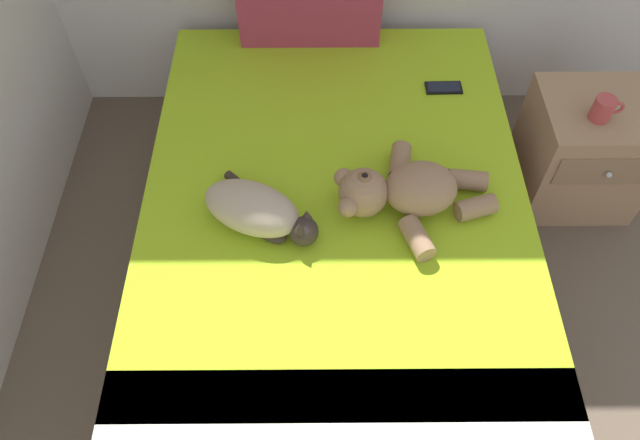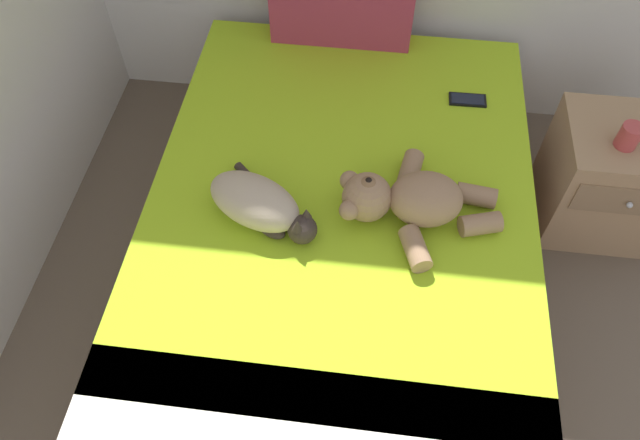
% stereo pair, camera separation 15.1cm
% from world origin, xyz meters
% --- Properties ---
extents(bed, '(1.42, 1.95, 0.49)m').
position_xyz_m(bed, '(1.24, 3.51, 0.24)').
color(bed, '#9E7A56').
rests_on(bed, ground_plane).
extents(cat, '(0.42, 0.37, 0.15)m').
position_xyz_m(cat, '(0.97, 3.38, 0.56)').
color(cat, tan).
rests_on(cat, bed).
extents(teddy_bear, '(0.56, 0.49, 0.18)m').
position_xyz_m(teddy_bear, '(1.47, 3.45, 0.57)').
color(teddy_bear, '#937051').
rests_on(teddy_bear, bed).
extents(cell_phone, '(0.15, 0.07, 0.01)m').
position_xyz_m(cell_phone, '(1.69, 4.05, 0.49)').
color(cell_phone, black).
rests_on(cell_phone, bed).
extents(nightstand, '(0.47, 0.45, 0.52)m').
position_xyz_m(nightstand, '(2.31, 3.91, 0.26)').
color(nightstand, '#9E7A56').
rests_on(nightstand, ground_plane).
extents(mug, '(0.12, 0.08, 0.09)m').
position_xyz_m(mug, '(2.26, 3.85, 0.56)').
color(mug, '#B23F3F').
rests_on(mug, nightstand).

